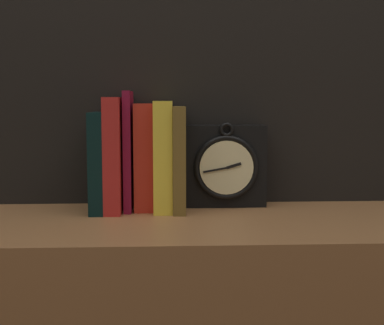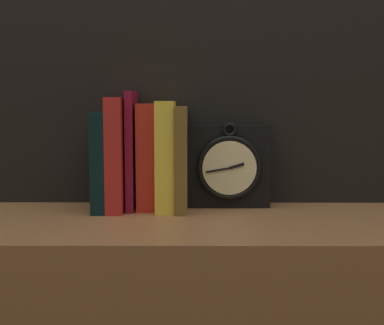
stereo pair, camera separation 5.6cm
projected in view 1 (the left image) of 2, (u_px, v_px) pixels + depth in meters
wall_back at (188, 48)px, 1.24m from camera, size 6.00×0.05×2.60m
clock at (225, 166)px, 1.21m from camera, size 0.18×0.07×0.19m
book_slot0_black at (99, 162)px, 1.16m from camera, size 0.03×0.14×0.21m
book_slot1_red at (114, 154)px, 1.16m from camera, size 0.04×0.14×0.25m
book_slot2_maroon at (129, 151)px, 1.17m from camera, size 0.02×0.12×0.26m
book_slot3_red at (144, 157)px, 1.18m from camera, size 0.04×0.11×0.23m
book_slot4_yellow at (163, 156)px, 1.16m from camera, size 0.04×0.14×0.24m
book_slot5_brown at (179, 159)px, 1.16m from camera, size 0.03×0.14×0.23m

